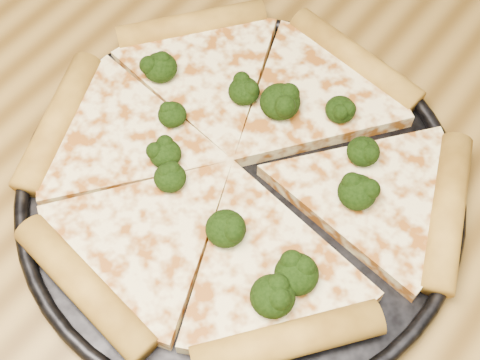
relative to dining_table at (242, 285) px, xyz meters
The scene contains 4 objects.
dining_table is the anchor object (origin of this frame).
pizza_pan 0.11m from the dining_table, 129.65° to the left, with size 0.35×0.35×0.02m.
pizza 0.12m from the dining_table, 131.33° to the left, with size 0.36×0.34×0.03m.
broccoli_florets 0.13m from the dining_table, 111.89° to the left, with size 0.23×0.19×0.02m.
Camera 1 is at (0.13, -0.18, 1.22)m, focal length 50.80 mm.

